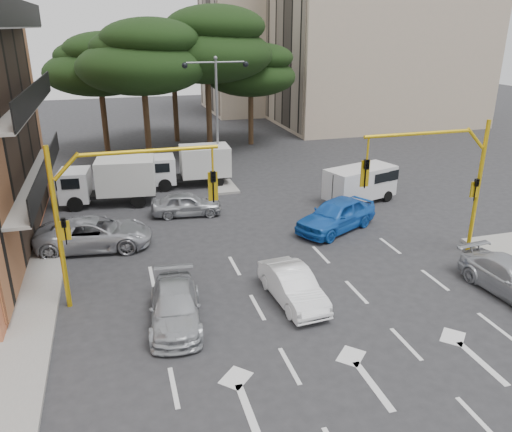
{
  "coord_description": "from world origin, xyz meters",
  "views": [
    {
      "loc": [
        -6.44,
        -15.21,
        9.64
      ],
      "look_at": [
        -0.61,
        4.98,
        1.6
      ],
      "focal_mm": 35.0,
      "sensor_mm": 36.0,
      "label": 1
    }
  ],
  "objects": [
    {
      "name": "car_blue_compact",
      "position": [
        3.88,
        6.04,
        0.8
      ],
      "size": [
        5.06,
        3.88,
        1.61
      ],
      "primitive_type": "imported",
      "rotation": [
        0.0,
        0.0,
        -1.09
      ],
      "color": "blue",
      "rests_on": "ground"
    },
    {
      "name": "apartment_beige_near",
      "position": [
        19.95,
        32.0,
        9.35
      ],
      "size": [
        20.2,
        12.15,
        18.7
      ],
      "color": "#BDA68D",
      "rests_on": "ground"
    },
    {
      "name": "car_white_hatch",
      "position": [
        -0.61,
        0.06,
        0.64
      ],
      "size": [
        1.65,
        3.96,
        1.27
      ],
      "primitive_type": "imported",
      "rotation": [
        0.0,
        0.0,
        0.08
      ],
      "color": "white",
      "rests_on": "ground"
    },
    {
      "name": "pine_center",
      "position": [
        1.06,
        23.96,
        8.3
      ],
      "size": [
        9.98,
        9.98,
        11.16
      ],
      "color": "#382616",
      "rests_on": "ground"
    },
    {
      "name": "street_lamp_center",
      "position": [
        0.0,
        16.0,
        5.43
      ],
      "size": [
        4.16,
        0.36,
        7.77
      ],
      "color": "slate",
      "rests_on": "median_strip"
    },
    {
      "name": "signal_mast_left",
      "position": [
        -6.8,
        1.99,
        3.88
      ],
      "size": [
        5.79,
        0.37,
        6.0
      ],
      "color": "gold",
      "rests_on": "ground"
    },
    {
      "name": "signal_mast_right",
      "position": [
        6.8,
        1.99,
        3.88
      ],
      "size": [
        5.79,
        0.37,
        6.0
      ],
      "color": "gold",
      "rests_on": "ground"
    },
    {
      "name": "car_silver_wagon",
      "position": [
        -4.98,
        -0.15,
        0.62
      ],
      "size": [
        2.2,
        4.41,
        1.23
      ],
      "primitive_type": "imported",
      "rotation": [
        0.0,
        0.0,
        -0.11
      ],
      "color": "#A6A9AE",
      "rests_on": "ground"
    },
    {
      "name": "box_truck_a",
      "position": [
        -6.93,
        13.25,
        1.31
      ],
      "size": [
        5.56,
        2.83,
        2.63
      ],
      "primitive_type": null,
      "rotation": [
        0.0,
        0.0,
        1.46
      ],
      "color": "silver",
      "rests_on": "ground"
    },
    {
      "name": "median_strip",
      "position": [
        0.0,
        16.0,
        0.07
      ],
      "size": [
        1.4,
        6.0,
        0.15
      ],
      "primitive_type": "cube",
      "color": "gray",
      "rests_on": "ground"
    },
    {
      "name": "pine_left_near",
      "position": [
        -3.94,
        21.96,
        7.6
      ],
      "size": [
        9.15,
        9.15,
        10.23
      ],
      "color": "#382616",
      "rests_on": "ground"
    },
    {
      "name": "car_silver_cross_a",
      "position": [
        -7.71,
        7.08,
        0.72
      ],
      "size": [
        5.41,
        2.96,
        1.44
      ],
      "primitive_type": "imported",
      "rotation": [
        0.0,
        0.0,
        1.46
      ],
      "color": "#A9ABB2",
      "rests_on": "ground"
    },
    {
      "name": "ground",
      "position": [
        0.0,
        0.0,
        0.0
      ],
      "size": [
        120.0,
        120.0,
        0.0
      ],
      "primitive_type": "plane",
      "color": "#28282B",
      "rests_on": "ground"
    },
    {
      "name": "box_truck_b",
      "position": [
        -1.9,
        15.5,
        1.26
      ],
      "size": [
        5.21,
        2.39,
        2.52
      ],
      "primitive_type": null,
      "rotation": [
        0.0,
        0.0,
        1.52
      ],
      "color": "silver",
      "rests_on": "ground"
    },
    {
      "name": "pine_left_far",
      "position": [
        -6.94,
        25.96,
        6.91
      ],
      "size": [
        8.32,
        8.32,
        9.3
      ],
      "color": "#382616",
      "rests_on": "ground"
    },
    {
      "name": "apartment_beige_far",
      "position": [
        12.95,
        44.0,
        8.35
      ],
      "size": [
        16.2,
        12.15,
        16.7
      ],
      "color": "#BDA68D",
      "rests_on": "ground"
    },
    {
      "name": "van_white",
      "position": [
        7.01,
        9.64,
        1.04
      ],
      "size": [
        4.54,
        3.01,
        2.09
      ],
      "primitive_type": null,
      "rotation": [
        0.0,
        0.0,
        -1.28
      ],
      "color": "silver",
      "rests_on": "ground"
    },
    {
      "name": "car_silver_cross_b",
      "position": [
        -3.01,
        10.2,
        0.64
      ],
      "size": [
        3.9,
        1.94,
        1.28
      ],
      "primitive_type": "imported",
      "rotation": [
        0.0,
        0.0,
        1.45
      ],
      "color": "#A4A7AC",
      "rests_on": "ground"
    },
    {
      "name": "pine_right",
      "position": [
        5.06,
        25.96,
        6.22
      ],
      "size": [
        7.49,
        7.49,
        8.37
      ],
      "color": "#382616",
      "rests_on": "ground"
    },
    {
      "name": "pine_back",
      "position": [
        -0.94,
        28.96,
        7.6
      ],
      "size": [
        9.15,
        9.15,
        10.23
      ],
      "color": "#382616",
      "rests_on": "ground"
    }
  ]
}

